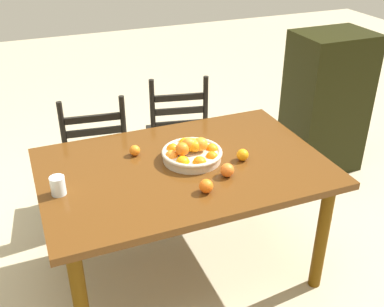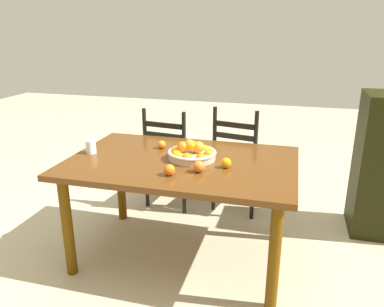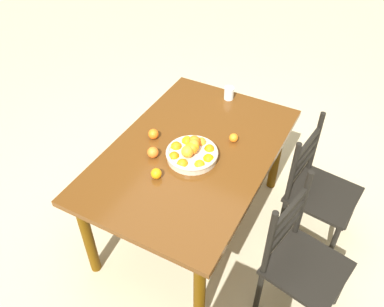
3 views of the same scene
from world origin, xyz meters
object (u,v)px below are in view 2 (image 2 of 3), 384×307
orange_loose_0 (162,145)px  orange_loose_1 (169,170)px  fruit_bowl (192,153)px  dining_table (182,172)px  orange_loose_2 (226,163)px  chair_near_window (171,159)px  drinking_glass (91,147)px  orange_loose_3 (199,167)px  chair_by_cabinet (239,162)px

orange_loose_0 → orange_loose_1: 0.55m
fruit_bowl → orange_loose_1: (-0.05, -0.33, -0.01)m
dining_table → orange_loose_2: size_ratio=23.18×
dining_table → fruit_bowl: size_ratio=4.59×
chair_near_window → drinking_glass: bearing=76.1°
orange_loose_0 → fruit_bowl: bearing=-31.4°
fruit_bowl → orange_loose_0: fruit_bowl is taller
fruit_bowl → orange_loose_2: size_ratio=5.05×
orange_loose_2 → drinking_glass: drinking_glass is taller
drinking_glass → chair_near_window: bearing=68.7°
orange_loose_2 → drinking_glass: 1.01m
orange_loose_2 → drinking_glass: bearing=177.7°
chair_near_window → fruit_bowl: 0.95m
orange_loose_0 → orange_loose_3: (0.39, -0.40, 0.01)m
orange_loose_1 → drinking_glass: size_ratio=0.73×
orange_loose_1 → dining_table: bearing=91.6°
dining_table → chair_by_cabinet: (0.28, 0.88, -0.21)m
chair_by_cabinet → orange_loose_0: chair_by_cabinet is taller
dining_table → orange_loose_0: (-0.22, 0.21, 0.12)m
chair_by_cabinet → orange_loose_2: 1.01m
dining_table → orange_loose_2: orange_loose_2 is taller
orange_loose_1 → orange_loose_3: (0.16, 0.10, 0.00)m
orange_loose_1 → orange_loose_3: size_ratio=0.97×
orange_loose_0 → orange_loose_2: size_ratio=0.91×
chair_by_cabinet → drinking_glass: (-0.96, -0.92, 0.35)m
drinking_glass → orange_loose_0: bearing=27.7°
orange_loose_1 → drinking_glass: 0.73m
fruit_bowl → drinking_glass: 0.74m
fruit_bowl → orange_loose_3: size_ratio=4.62×
chair_near_window → chair_by_cabinet: size_ratio=0.97×
orange_loose_1 → orange_loose_2: orange_loose_1 is taller
chair_by_cabinet → drinking_glass: size_ratio=10.09×
chair_near_window → fruit_bowl: (0.41, -0.78, 0.35)m
dining_table → orange_loose_0: 0.32m
chair_near_window → fruit_bowl: size_ratio=2.79×
fruit_bowl → orange_loose_2: fruit_bowl is taller
chair_near_window → orange_loose_3: 1.19m
orange_loose_0 → orange_loose_2: orange_loose_2 is taller
orange_loose_2 → orange_loose_3: orange_loose_3 is taller
orange_loose_0 → chair_by_cabinet: bearing=53.4°
fruit_bowl → orange_loose_2: 0.28m
orange_loose_0 → drinking_glass: drinking_glass is taller
chair_near_window → orange_loose_1: bearing=115.0°
orange_loose_2 → orange_loose_1: bearing=-145.3°
drinking_glass → chair_by_cabinet: bearing=43.7°
dining_table → orange_loose_2: (0.33, -0.07, 0.13)m
orange_loose_1 → drinking_glass: bearing=159.3°
chair_by_cabinet → orange_loose_1: 1.25m
dining_table → drinking_glass: drinking_glass is taller
chair_by_cabinet → orange_loose_2: bearing=104.6°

